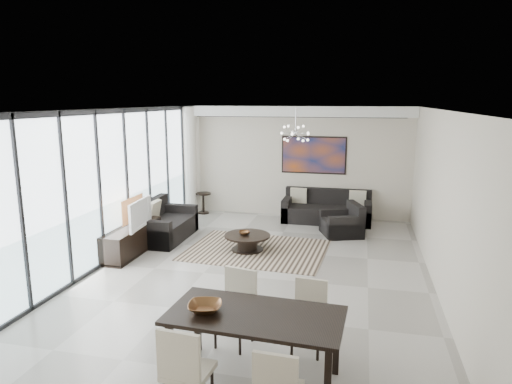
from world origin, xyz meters
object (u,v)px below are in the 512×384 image
(coffee_table, at_px, (247,241))
(television, at_px, (135,214))
(sofa_main, at_px, (327,211))
(dining_table, at_px, (255,321))
(tv_console, at_px, (131,240))

(coffee_table, relative_size, television, 0.96)
(coffee_table, relative_size, sofa_main, 0.43)
(television, distance_m, dining_table, 4.82)
(coffee_table, xyz_separation_m, sofa_main, (1.42, 2.67, 0.08))
(tv_console, height_order, television, television)
(sofa_main, height_order, dining_table, sofa_main)
(sofa_main, relative_size, dining_table, 1.13)
(sofa_main, distance_m, dining_table, 6.98)
(sofa_main, distance_m, tv_console, 4.97)
(tv_console, bearing_deg, television, -23.83)
(television, xyz_separation_m, dining_table, (3.28, -3.54, -0.13))
(sofa_main, relative_size, television, 2.23)
(coffee_table, xyz_separation_m, dining_table, (1.18, -4.29, 0.52))
(sofa_main, bearing_deg, tv_console, -137.58)
(television, relative_size, dining_table, 0.51)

